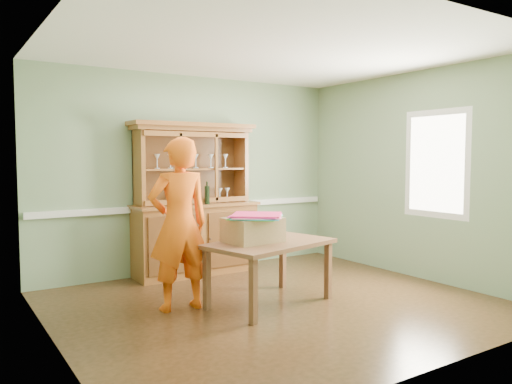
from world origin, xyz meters
TOP-DOWN VIEW (x-y plane):
  - floor at (0.00, 0.00)m, footprint 4.50×4.50m
  - ceiling at (0.00, 0.00)m, footprint 4.50×4.50m
  - wall_back at (0.00, 2.00)m, footprint 4.50×0.00m
  - wall_left at (-2.25, 0.00)m, footprint 0.00×4.00m
  - wall_right at (2.25, 0.00)m, footprint 0.00×4.00m
  - wall_front at (0.00, -2.00)m, footprint 4.50×0.00m
  - chair_rail at (0.00, 1.98)m, footprint 4.41×0.05m
  - framed_map at (-2.23, 0.30)m, footprint 0.03×0.60m
  - window_panel at (2.23, -0.30)m, footprint 0.03×0.96m
  - china_hutch at (-0.11, 1.77)m, footprint 1.74×0.57m
  - dining_table at (-0.05, 0.05)m, footprint 1.51×1.11m
  - cardboard_box at (-0.22, 0.14)m, footprint 0.59×0.49m
  - kite_stack at (-0.19, 0.09)m, footprint 0.71×0.71m
  - person at (-0.95, 0.40)m, footprint 0.67×0.46m

SIDE VIEW (x-z plane):
  - floor at x=0.00m, z-range 0.00..0.00m
  - dining_table at x=-0.05m, z-range 0.26..0.94m
  - china_hutch at x=-0.11m, z-range -0.30..1.74m
  - cardboard_box at x=-0.22m, z-range 0.68..0.94m
  - person at x=-0.95m, z-range 0.00..1.79m
  - chair_rail at x=0.00m, z-range 0.86..0.94m
  - kite_stack at x=-0.19m, z-range 0.94..0.98m
  - wall_back at x=0.00m, z-range -0.90..3.60m
  - wall_left at x=-2.25m, z-range -0.65..3.35m
  - wall_right at x=2.25m, z-range -0.65..3.35m
  - wall_front at x=0.00m, z-range -0.90..3.60m
  - window_panel at x=2.23m, z-range 0.82..2.18m
  - framed_map at x=-2.23m, z-range 1.32..1.78m
  - ceiling at x=0.00m, z-range 2.70..2.70m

